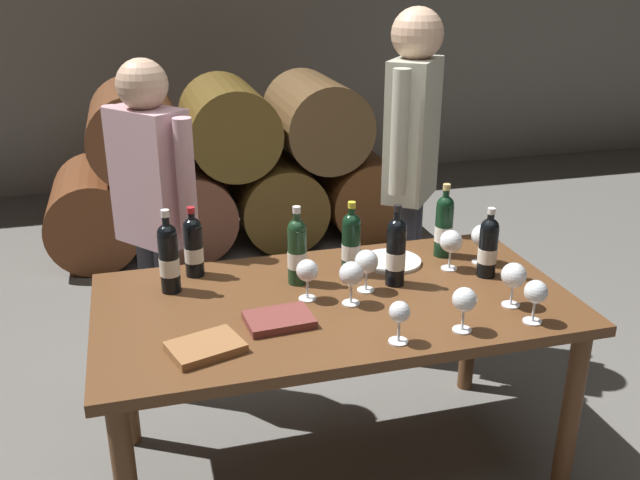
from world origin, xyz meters
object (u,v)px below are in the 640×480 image
(wine_glass_7, at_px, (451,242))
(wine_glass_0, at_px, (351,275))
(wine_bottle_6, at_px, (193,246))
(wine_glass_5, at_px, (482,236))
(leather_ledger, at_px, (279,320))
(wine_glass_4, at_px, (514,276))
(wine_glass_2, at_px, (366,263))
(tasting_notebook, at_px, (205,347))
(wine_glass_8, at_px, (307,272))
(wine_bottle_5, at_px, (488,247))
(dining_table, at_px, (335,321))
(sommelier_presenting, at_px, (411,158))
(wine_bottle_4, at_px, (396,251))
(taster_seated_left, at_px, (153,207))
(wine_glass_3, at_px, (464,301))
(wine_glass_6, at_px, (400,314))
(wine_bottle_1, at_px, (444,225))
(wine_bottle_2, at_px, (351,243))
(wine_bottle_0, at_px, (297,251))
(wine_glass_1, at_px, (536,293))
(serving_plate, at_px, (391,261))
(wine_bottle_3, at_px, (169,257))

(wine_glass_7, bearing_deg, wine_glass_0, -158.36)
(wine_bottle_6, bearing_deg, wine_glass_5, -9.44)
(leather_ledger, bearing_deg, wine_glass_5, 13.30)
(wine_glass_4, height_order, wine_glass_7, same)
(wine_glass_2, distance_m, tasting_notebook, 0.69)
(wine_glass_2, height_order, wine_glass_4, wine_glass_4)
(wine_glass_2, height_order, wine_glass_8, wine_glass_2)
(wine_bottle_6, bearing_deg, wine_bottle_5, -15.70)
(wine_bottle_6, xyz_separation_m, wine_glass_8, (0.37, -0.32, -0.01))
(dining_table, distance_m, wine_glass_2, 0.24)
(sommelier_presenting, bearing_deg, wine_bottle_5, -87.67)
(wine_bottle_4, relative_size, taster_seated_left, 0.20)
(wine_glass_0, bearing_deg, wine_bottle_4, 28.54)
(wine_glass_4, bearing_deg, wine_glass_8, 160.60)
(wine_bottle_4, bearing_deg, wine_glass_8, -173.94)
(tasting_notebook, xyz_separation_m, sommelier_presenting, (1.08, 1.00, 0.27))
(wine_glass_3, bearing_deg, wine_glass_6, -176.37)
(wine_glass_6, bearing_deg, taster_seated_left, 123.01)
(wine_bottle_6, bearing_deg, wine_bottle_1, -4.25)
(wine_bottle_2, distance_m, wine_glass_8, 0.28)
(leather_ledger, bearing_deg, wine_bottle_0, 61.03)
(taster_seated_left, bearing_deg, wine_bottle_5, -29.56)
(wine_bottle_1, distance_m, wine_bottle_6, 1.01)
(wine_glass_1, distance_m, wine_glass_7, 0.48)
(wine_bottle_1, distance_m, wine_glass_7, 0.14)
(wine_bottle_5, xyz_separation_m, wine_glass_4, (-0.04, -0.25, -0.01))
(wine_bottle_0, relative_size, wine_glass_1, 1.99)
(wine_bottle_1, relative_size, wine_glass_4, 1.90)
(leather_ledger, bearing_deg, wine_bottle_2, 38.03)
(wine_bottle_0, bearing_deg, wine_glass_4, -29.47)
(wine_bottle_5, xyz_separation_m, wine_glass_0, (-0.58, -0.09, -0.01))
(wine_bottle_6, height_order, wine_glass_2, wine_bottle_6)
(wine_glass_8, height_order, serving_plate, wine_glass_8)
(wine_bottle_0, bearing_deg, sommelier_presenting, 40.34)
(wine_bottle_0, distance_m, wine_glass_6, 0.56)
(tasting_notebook, xyz_separation_m, leather_ledger, (0.26, 0.12, 0.00))
(wine_glass_5, bearing_deg, wine_bottle_4, -166.81)
(wine_bottle_6, distance_m, wine_glass_8, 0.49)
(wine_glass_4, bearing_deg, wine_glass_1, -86.22)
(wine_glass_2, bearing_deg, wine_glass_1, -39.28)
(wine_bottle_1, bearing_deg, wine_glass_1, -85.31)
(wine_glass_1, height_order, serving_plate, wine_glass_1)
(wine_bottle_1, xyz_separation_m, wine_bottle_4, (-0.29, -0.21, 0.00))
(serving_plate, relative_size, taster_seated_left, 0.16)
(wine_bottle_6, bearing_deg, dining_table, -36.13)
(wine_bottle_1, xyz_separation_m, leather_ledger, (-0.78, -0.39, -0.12))
(serving_plate, relative_size, sommelier_presenting, 0.14)
(wine_bottle_3, relative_size, wine_bottle_5, 1.15)
(dining_table, bearing_deg, wine_bottle_5, 3.14)
(wine_bottle_4, height_order, wine_glass_1, wine_bottle_4)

